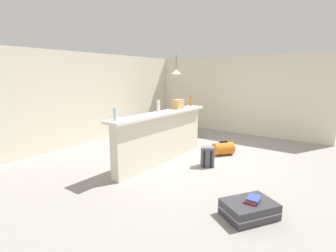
% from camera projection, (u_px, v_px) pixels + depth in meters
% --- Properties ---
extents(ground_plane, '(13.00, 13.00, 0.05)m').
position_uv_depth(ground_plane, '(191.00, 157.00, 6.05)').
color(ground_plane, gray).
extents(wall_back, '(6.60, 0.10, 2.50)m').
position_uv_depth(wall_back, '(104.00, 97.00, 7.57)').
color(wall_back, silver).
rests_on(wall_back, ground_plane).
extents(wall_right, '(0.10, 6.00, 2.50)m').
position_uv_depth(wall_right, '(232.00, 95.00, 8.38)').
color(wall_right, silver).
rests_on(wall_right, ground_plane).
extents(partition_half_wall, '(2.80, 0.20, 1.06)m').
position_uv_depth(partition_half_wall, '(162.00, 138.00, 5.58)').
color(partition_half_wall, silver).
rests_on(partition_half_wall, ground_plane).
extents(bar_countertop, '(2.96, 0.40, 0.05)m').
position_uv_depth(bar_countertop, '(162.00, 113.00, 5.47)').
color(bar_countertop, white).
rests_on(bar_countertop, partition_half_wall).
extents(bottle_clear, '(0.07, 0.07, 0.23)m').
position_uv_depth(bottle_clear, '(115.00, 114.00, 4.46)').
color(bottle_clear, silver).
rests_on(bottle_clear, bar_countertop).
extents(bottle_white, '(0.07, 0.07, 0.26)m').
position_uv_depth(bottle_white, '(158.00, 106.00, 5.44)').
color(bottle_white, silver).
rests_on(bottle_white, bar_countertop).
extents(bottle_amber, '(0.06, 0.06, 0.28)m').
position_uv_depth(bottle_amber, '(191.00, 101.00, 6.49)').
color(bottle_amber, '#9E661E').
rests_on(bottle_amber, bar_countertop).
extents(grocery_bag, '(0.26, 0.18, 0.22)m').
position_uv_depth(grocery_bag, '(178.00, 104.00, 6.01)').
color(grocery_bag, tan).
rests_on(grocery_bag, bar_countertop).
extents(dining_table, '(1.10, 0.80, 0.74)m').
position_uv_depth(dining_table, '(175.00, 115.00, 8.05)').
color(dining_table, brown).
rests_on(dining_table, ground_plane).
extents(dining_chair_near_partition, '(0.47, 0.47, 0.93)m').
position_uv_depth(dining_chair_near_partition, '(188.00, 121.00, 7.74)').
color(dining_chair_near_partition, black).
rests_on(dining_chair_near_partition, ground_plane).
extents(pendant_lamp, '(0.34, 0.34, 0.62)m').
position_uv_depth(pendant_lamp, '(176.00, 72.00, 7.80)').
color(pendant_lamp, black).
extents(suitcase_flat_charcoal, '(0.88, 0.79, 0.22)m').
position_uv_depth(suitcase_flat_charcoal, '(249.00, 209.00, 3.44)').
color(suitcase_flat_charcoal, '#38383D').
rests_on(suitcase_flat_charcoal, ground_plane).
extents(backpack_grey, '(0.32, 0.33, 0.42)m').
position_uv_depth(backpack_grey, '(207.00, 157.00, 5.34)').
color(backpack_grey, slate).
rests_on(backpack_grey, ground_plane).
extents(duffel_bag_orange, '(0.56, 0.53, 0.34)m').
position_uv_depth(duffel_bag_orange, '(223.00, 149.00, 6.12)').
color(duffel_bag_orange, orange).
rests_on(duffel_bag_orange, ground_plane).
extents(book_stack, '(0.25, 0.19, 0.06)m').
position_uv_depth(book_stack, '(253.00, 199.00, 3.42)').
color(book_stack, '#AD2D2D').
rests_on(book_stack, suitcase_flat_charcoal).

